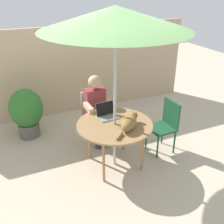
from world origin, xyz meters
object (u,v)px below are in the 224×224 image
Objects in this scene: chair_occupied at (94,111)px; person_seated at (97,106)px; cat at (129,123)px; patio_table at (115,127)px; patio_umbrella at (115,18)px; chair_empty at (166,122)px; potted_plant_near_fence at (26,111)px; laptop at (106,113)px.

person_seated is (-0.00, -0.16, 0.17)m from chair_occupied.
chair_occupied is 1.15m from cat.
patio_table is 0.48× the size of patio_umbrella.
potted_plant_near_fence reaches higher than chair_empty.
cat is (0.14, -0.95, 0.12)m from person_seated.
patio_umbrella is 2.66× the size of chair_occupied.
cat is at bearing -53.18° from patio_table.
chair_occupied is at bearing 97.46° from cat.
laptop is at bearing 166.36° from chair_empty.
chair_occupied is 2.81× the size of laptop.
cat is (0.14, -1.10, 0.29)m from chair_occupied.
patio_umbrella reaches higher than patio_table.
person_seated reaches higher than patio_table.
laptop is at bearing -91.59° from chair_occupied.
laptop is 0.49m from cat.
laptop is at bearing 93.73° from patio_umbrella.
chair_empty is 1.70× the size of cat.
laptop is at bearing 109.23° from cat.
chair_occupied is 1.23m from potted_plant_near_fence.
chair_empty is at bearing -13.64° from laptop.
cat is (0.14, -0.19, -1.42)m from patio_umbrella.
patio_table is at bearing -52.65° from potted_plant_near_fence.
person_seated is at bearing 143.11° from chair_empty.
cat is at bearing -70.77° from laptop.
chair_occupied and chair_empty have the same top height.
chair_occupied is 0.96× the size of potted_plant_near_fence.
person_seated is (-0.00, 0.75, 0.01)m from patio_table.
potted_plant_near_fence is at bearing 147.76° from person_seated.
chair_occupied reaches higher than patio_table.
patio_umbrella is 1.44m from cat.
laptop is 0.61× the size of cat.
potted_plant_near_fence reaches higher than patio_table.
cat is at bearing -164.21° from chair_empty.
patio_table is 0.30m from laptop.
chair_empty is 2.81× the size of laptop.
cat is at bearing -82.54° from chair_occupied.
patio_umbrella is at bearing 0.00° from patio_table.
patio_umbrella is 1.71m from person_seated.
potted_plant_near_fence is (-2.06, 1.42, -0.02)m from chair_empty.
patio_umbrella reaches higher than person_seated.
patio_table is 0.75m from person_seated.
patio_umbrella is 1.96m from chair_empty.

